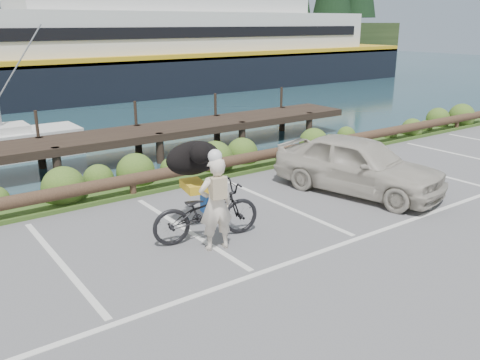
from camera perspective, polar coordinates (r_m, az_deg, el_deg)
name	(u,v)px	position (r m, az deg, el deg)	size (l,w,h in m)	color
ground	(243,266)	(9.15, 0.33, -9.61)	(72.00, 72.00, 0.00)	#58585B
vegetation_strip	(122,188)	(13.46, -13.11, -0.86)	(34.00, 1.60, 0.10)	#3D5B21
log_rail	(134,197)	(12.86, -11.86, -1.86)	(32.00, 0.30, 0.60)	#443021
bicycle	(206,212)	(10.03, -3.80, -3.56)	(0.76, 2.19, 1.15)	black
cyclist	(216,204)	(9.47, -2.74, -2.72)	(0.66, 0.43, 1.80)	silver
dog	(193,158)	(10.38, -5.28, 2.49)	(1.21, 0.59, 0.70)	black
parked_car	(358,165)	(13.06, 13.12, 1.70)	(1.72, 4.28, 1.46)	#B9B2A2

